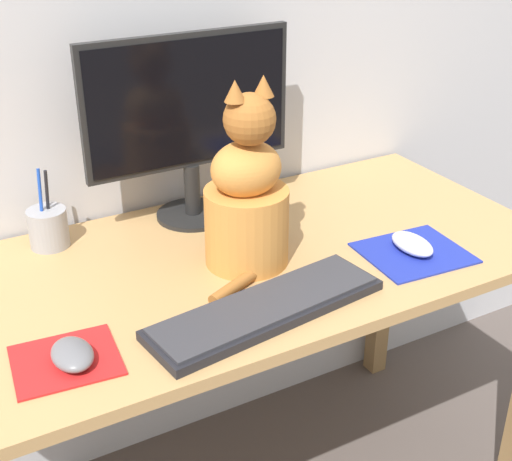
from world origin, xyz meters
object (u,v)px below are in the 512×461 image
object	(u,v)px
monitor	(189,116)
cat	(247,198)
computer_mouse_right	(412,244)
pen_cup	(48,227)
keyboard	(266,308)
computer_mouse_left	(72,354)

from	to	relation	value
monitor	cat	bearing A→B (deg)	-88.29
computer_mouse_right	pen_cup	xyz separation A→B (m)	(-0.66, 0.40, 0.02)
cat	pen_cup	xyz separation A→B (m)	(-0.34, 0.27, -0.10)
keyboard	pen_cup	size ratio (longest dim) A/B	2.72
computer_mouse_left	pen_cup	size ratio (longest dim) A/B	0.56
monitor	computer_mouse_right	bearing A→B (deg)	-49.34
computer_mouse_left	computer_mouse_right	xyz separation A→B (m)	(0.73, 0.03, 0.00)
keyboard	computer_mouse_right	world-z (taller)	computer_mouse_right
keyboard	computer_mouse_left	distance (m)	0.35
keyboard	pen_cup	world-z (taller)	pen_cup
cat	keyboard	bearing A→B (deg)	-112.74
computer_mouse_left	pen_cup	xyz separation A→B (m)	(0.07, 0.43, 0.02)
monitor	computer_mouse_left	bearing A→B (deg)	-134.52
computer_mouse_right	cat	bearing A→B (deg)	157.39
keyboard	pen_cup	xyz separation A→B (m)	(-0.28, 0.45, 0.03)
cat	monitor	bearing A→B (deg)	87.07
monitor	computer_mouse_right	size ratio (longest dim) A/B	4.34
monitor	cat	size ratio (longest dim) A/B	1.24
cat	pen_cup	bearing A→B (deg)	136.84
computer_mouse_left	cat	xyz separation A→B (m)	(0.41, 0.16, 0.12)
computer_mouse_left	pen_cup	distance (m)	0.43
pen_cup	keyboard	bearing A→B (deg)	-58.63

